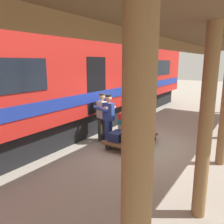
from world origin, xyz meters
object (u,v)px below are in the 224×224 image
object	(u,v)px
train_car	(66,81)
suitcase_maroon_trunk	(132,129)
suitcase_slate_roller	(133,122)
suitcase_brown_leather	(139,135)
suitcase_olive_duffel	(125,133)
suitcase_gray_aluminum	(146,124)
porter_in_overalls	(108,117)
suitcase_yellow_case	(131,140)
porter_by_door	(103,115)
suitcase_cream_canvas	(125,127)
suitcase_teal_softside	(124,121)
suitcase_burgundy_valise	(131,132)
suitcase_red_plastic	(125,116)
luggage_cart	(132,139)
suitcase_navy_fabric	(117,136)
suitcase_black_hardshell	(145,131)

from	to	relation	value
train_car	suitcase_maroon_trunk	distance (m)	3.23
train_car	suitcase_slate_roller	size ratio (longest dim) A/B	39.24
suitcase_brown_leather	suitcase_olive_duffel	xyz separation A→B (m)	(0.52, 0.00, -0.02)
suitcase_gray_aluminum	porter_in_overalls	size ratio (longest dim) A/B	0.29
suitcase_yellow_case	porter_by_door	distance (m)	1.56
suitcase_gray_aluminum	suitcase_slate_roller	xyz separation A→B (m)	(0.50, 0.03, -0.01)
suitcase_cream_canvas	suitcase_gray_aluminum	world-z (taller)	suitcase_gray_aluminum
suitcase_teal_softside	suitcase_maroon_trunk	bearing A→B (deg)	-93.10
suitcase_maroon_trunk	porter_in_overalls	xyz separation A→B (m)	(0.56, 0.73, 0.50)
train_car	suitcase_cream_canvas	xyz separation A→B (m)	(-2.74, 0.10, -1.44)
suitcase_teal_softside	train_car	bearing A→B (deg)	-2.51
suitcase_cream_canvas	suitcase_teal_softside	size ratio (longest dim) A/B	0.83
suitcase_burgundy_valise	suitcase_maroon_trunk	bearing A→B (deg)	-64.53
suitcase_burgundy_valise	suitcase_red_plastic	size ratio (longest dim) A/B	1.06
suitcase_olive_duffel	suitcase_burgundy_valise	world-z (taller)	suitcase_burgundy_valise
suitcase_brown_leather	suitcase_slate_roller	bearing A→B (deg)	-45.95
suitcase_maroon_trunk	suitcase_brown_leather	bearing A→B (deg)	135.16
suitcase_maroon_trunk	suitcase_teal_softside	world-z (taller)	suitcase_teal_softside
suitcase_red_plastic	porter_by_door	world-z (taller)	porter_by_door
luggage_cart	suitcase_teal_softside	xyz separation A→B (m)	(0.29, 0.02, 0.59)
train_car	suitcase_brown_leather	world-z (taller)	train_car
suitcase_slate_roller	suitcase_navy_fabric	bearing A→B (deg)	87.97
suitcase_navy_fabric	suitcase_maroon_trunk	bearing A→B (deg)	-90.00
porter_in_overalls	suitcase_teal_softside	bearing A→B (deg)	-160.19
luggage_cart	suitcase_navy_fabric	size ratio (longest dim) A/B	3.50
suitcase_yellow_case	suitcase_olive_duffel	bearing A→B (deg)	-44.84
suitcase_navy_fabric	suitcase_yellow_case	xyz separation A→B (m)	(-0.52, 0.00, -0.02)
train_car	suitcase_black_hardshell	size ratio (longest dim) A/B	37.59
suitcase_burgundy_valise	suitcase_slate_roller	distance (m)	1.11
train_car	suitcase_yellow_case	size ratio (longest dim) A/B	35.88
suitcase_burgundy_valise	suitcase_gray_aluminum	xyz separation A→B (m)	(-0.05, -1.04, 0.04)
suitcase_navy_fabric	suitcase_black_hardshell	distance (m)	1.15
luggage_cart	suitcase_navy_fabric	world-z (taller)	suitcase_navy_fabric
porter_in_overalls	train_car	bearing A→B (deg)	-8.07
suitcase_navy_fabric	suitcase_slate_roller	distance (m)	1.04
suitcase_maroon_trunk	suitcase_olive_duffel	distance (m)	0.51
suitcase_brown_leather	suitcase_olive_duffel	distance (m)	0.52
suitcase_maroon_trunk	suitcase_olive_duffel	xyz separation A→B (m)	(0.00, 0.51, -0.03)
porter_in_overalls	suitcase_gray_aluminum	bearing A→B (deg)	-146.08
suitcase_olive_duffel	porter_by_door	distance (m)	1.04
suitcase_maroon_trunk	suitcase_slate_roller	size ratio (longest dim) A/B	1.08
suitcase_burgundy_valise	suitcase_cream_canvas	distance (m)	0.72
suitcase_maroon_trunk	suitcase_slate_roller	distance (m)	0.26
suitcase_yellow_case	suitcase_teal_softside	world-z (taller)	suitcase_teal_softside
train_car	porter_in_overalls	size ratio (longest dim) A/B	11.24
suitcase_black_hardshell	porter_in_overalls	distance (m)	1.39
suitcase_brown_leather	suitcase_black_hardshell	distance (m)	0.51
suitcase_maroon_trunk	porter_by_door	world-z (taller)	porter_by_door
suitcase_olive_duffel	suitcase_yellow_case	distance (m)	0.73
suitcase_maroon_trunk	suitcase_red_plastic	bearing A→B (deg)	89.73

